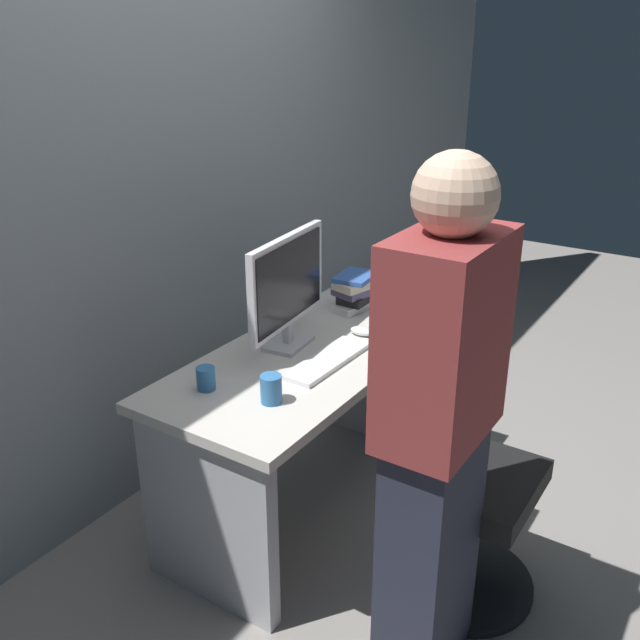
{
  "coord_description": "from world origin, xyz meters",
  "views": [
    {
      "loc": [
        -2.09,
        -1.41,
        1.91
      ],
      "look_at": [
        0.0,
        -0.05,
        0.87
      ],
      "focal_mm": 39.6,
      "sensor_mm": 36.0,
      "label": 1
    }
  ],
  "objects": [
    {
      "name": "ground_plane",
      "position": [
        0.0,
        0.0,
        0.0
      ],
      "size": [
        9.0,
        9.0,
        0.0
      ],
      "primitive_type": "plane",
      "color": "gray"
    },
    {
      "name": "wall_back",
      "position": [
        0.0,
        0.74,
        1.5
      ],
      "size": [
        6.4,
        0.1,
        3.0
      ],
      "primitive_type": "cube",
      "color": "gray",
      "rests_on": "ground"
    },
    {
      "name": "desk",
      "position": [
        0.0,
        0.0,
        0.5
      ],
      "size": [
        1.4,
        0.65,
        0.72
      ],
      "color": "beige",
      "rests_on": "ground"
    },
    {
      "name": "office_chair",
      "position": [
        -0.1,
        -0.68,
        0.43
      ],
      "size": [
        0.52,
        0.52,
        0.94
      ],
      "color": "black",
      "rests_on": "ground"
    },
    {
      "name": "person_at_desk",
      "position": [
        -0.47,
        -0.75,
        0.84
      ],
      "size": [
        0.4,
        0.24,
        1.64
      ],
      "color": "#262838",
      "rests_on": "ground"
    },
    {
      "name": "monitor",
      "position": [
        0.01,
        0.11,
        0.98
      ],
      "size": [
        0.54,
        0.16,
        0.46
      ],
      "color": "silver",
      "rests_on": "desk"
    },
    {
      "name": "keyboard",
      "position": [
        -0.04,
        -0.11,
        0.73
      ],
      "size": [
        0.43,
        0.14,
        0.02
      ],
      "primitive_type": "cube",
      "rotation": [
        0.0,
        0.0,
        -0.02
      ],
      "color": "white",
      "rests_on": "desk"
    },
    {
      "name": "mouse",
      "position": [
        0.26,
        -0.09,
        0.74
      ],
      "size": [
        0.06,
        0.1,
        0.03
      ],
      "primitive_type": "ellipsoid",
      "color": "white",
      "rests_on": "desk"
    },
    {
      "name": "cup_near_keyboard",
      "position": [
        -0.4,
        -0.11,
        0.77
      ],
      "size": [
        0.07,
        0.07,
        0.1
      ],
      "primitive_type": "cylinder",
      "color": "#3372B2",
      "rests_on": "desk"
    },
    {
      "name": "cup_by_monitor",
      "position": [
        -0.45,
        0.14,
        0.76
      ],
      "size": [
        0.07,
        0.07,
        0.08
      ],
      "primitive_type": "cylinder",
      "color": "#3372B2",
      "rests_on": "desk"
    },
    {
      "name": "book_stack",
      "position": [
        0.49,
        0.08,
        0.81
      ],
      "size": [
        0.23,
        0.18,
        0.16
      ],
      "color": "white",
      "rests_on": "desk"
    }
  ]
}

